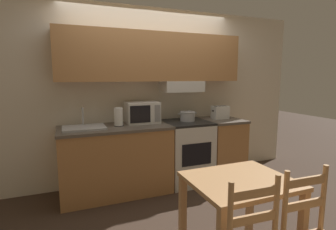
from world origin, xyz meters
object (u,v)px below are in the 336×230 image
object	(u,v)px
paper_towel_roll	(119,117)
stove_range	(186,152)
sink_basin	(84,127)
microwave	(142,112)
toaster	(220,112)
dining_table	(240,194)
cooking_pot	(188,116)

from	to	relation	value
paper_towel_roll	stove_range	bearing A→B (deg)	-1.09
sink_basin	microwave	bearing A→B (deg)	9.19
toaster	sink_basin	distance (m)	2.02
toaster	sink_basin	xyz separation A→B (m)	(-2.02, -0.03, -0.08)
sink_basin	paper_towel_roll	size ratio (longest dim) A/B	2.16
sink_basin	dining_table	distance (m)	2.07
cooking_pot	microwave	world-z (taller)	microwave
stove_range	microwave	bearing A→B (deg)	168.55
cooking_pot	toaster	xyz separation A→B (m)	(0.56, -0.00, 0.03)
dining_table	stove_range	bearing A→B (deg)	78.19
microwave	dining_table	size ratio (longest dim) A/B	0.56
cooking_pot	sink_basin	bearing A→B (deg)	-178.76
microwave	paper_towel_roll	distance (m)	0.37
toaster	paper_towel_roll	size ratio (longest dim) A/B	1.06
stove_range	microwave	size ratio (longest dim) A/B	2.01
paper_towel_roll	dining_table	size ratio (longest dim) A/B	0.30
dining_table	cooking_pot	bearing A→B (deg)	77.45
cooking_pot	toaster	distance (m)	0.56
dining_table	paper_towel_roll	bearing A→B (deg)	109.41
stove_range	paper_towel_roll	world-z (taller)	paper_towel_roll
microwave	toaster	distance (m)	1.23
microwave	toaster	size ratio (longest dim) A/B	1.77
cooking_pot	sink_basin	world-z (taller)	sink_basin
toaster	dining_table	world-z (taller)	toaster
paper_towel_roll	cooking_pot	bearing A→B (deg)	0.69
sink_basin	paper_towel_roll	xyz separation A→B (m)	(0.44, 0.02, 0.10)
paper_towel_roll	microwave	bearing A→B (deg)	17.15
stove_range	paper_towel_roll	distance (m)	1.14
stove_range	cooking_pot	distance (m)	0.53
microwave	cooking_pot	bearing A→B (deg)	-8.32
microwave	sink_basin	bearing A→B (deg)	-170.81
sink_basin	dining_table	size ratio (longest dim) A/B	0.64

